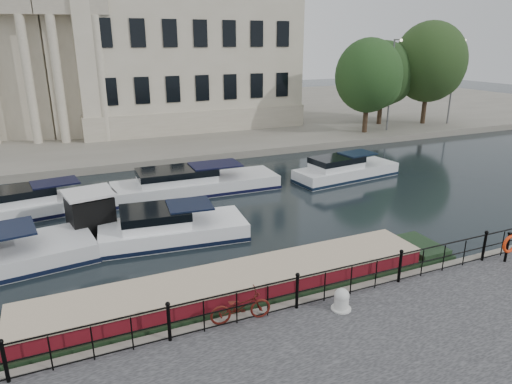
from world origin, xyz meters
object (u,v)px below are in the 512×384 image
(bicycle, at_px, (241,306))
(life_ring_post, at_px, (510,244))
(mooring_bollard, at_px, (342,300))
(harbour_hut, at_px, (91,216))
(narrowboat, at_px, (237,296))

(bicycle, relative_size, life_ring_post, 1.55)
(mooring_bollard, bearing_deg, bicycle, 167.36)
(bicycle, relative_size, harbour_hut, 0.60)
(mooring_bollard, xyz_separation_m, narrowboat, (-2.57, 2.32, -0.52))
(narrowboat, relative_size, harbour_hut, 5.62)
(life_ring_post, relative_size, harbour_hut, 0.39)
(mooring_bollard, bearing_deg, narrowboat, 137.91)
(bicycle, relative_size, narrowboat, 0.11)
(narrowboat, xyz_separation_m, harbour_hut, (-3.88, 8.05, 0.59))
(life_ring_post, bearing_deg, mooring_bollard, -179.03)
(bicycle, height_order, life_ring_post, life_ring_post)
(narrowboat, height_order, harbour_hut, harbour_hut)
(bicycle, bearing_deg, harbour_hut, 25.29)
(harbour_hut, bearing_deg, life_ring_post, -46.19)
(life_ring_post, bearing_deg, narrowboat, 167.68)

